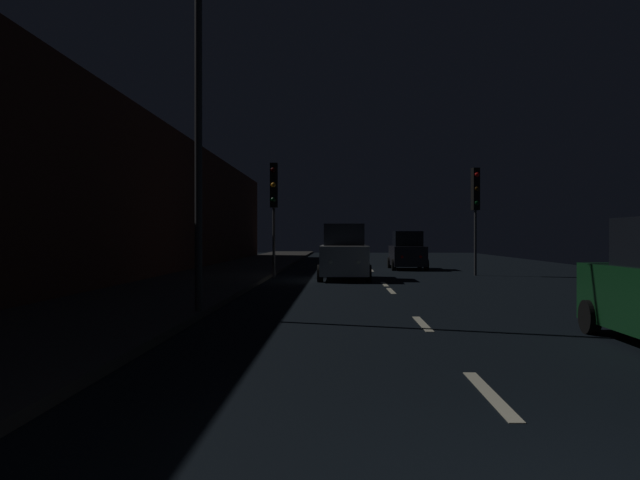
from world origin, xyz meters
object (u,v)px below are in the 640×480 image
object	(u,v)px
car_approaching_headlights	(344,254)
car_distant_taillights	(407,252)
traffic_light_far_left	(274,194)
streetlamp_overhead	(218,66)
traffic_light_far_right	(476,197)

from	to	relation	value
car_approaching_headlights	car_distant_taillights	xyz separation A→B (m)	(3.44, 8.19, -0.10)
traffic_light_far_left	streetlamp_overhead	size ratio (longest dim) A/B	0.59
car_distant_taillights	traffic_light_far_left	bearing A→B (deg)	137.52
traffic_light_far_right	car_approaching_headlights	distance (m)	7.02
car_approaching_headlights	streetlamp_overhead	bearing A→B (deg)	-12.50
car_distant_taillights	traffic_light_far_right	bearing A→B (deg)	-155.13
streetlamp_overhead	car_approaching_headlights	size ratio (longest dim) A/B	1.84
traffic_light_far_left	car_distant_taillights	xyz separation A→B (m)	(6.43, 7.02, -2.63)
car_approaching_headlights	car_distant_taillights	bearing A→B (deg)	157.22
traffic_light_far_right	streetlamp_overhead	xyz separation A→B (m)	(-8.70, -15.34, 1.86)
streetlamp_overhead	traffic_light_far_left	bearing A→B (deg)	90.91
streetlamp_overhead	car_approaching_headlights	distance (m)	13.53
traffic_light_far_left	car_distant_taillights	bearing A→B (deg)	138.45
traffic_light_far_right	streetlamp_overhead	bearing A→B (deg)	-40.11
traffic_light_far_left	car_distant_taillights	size ratio (longest dim) A/B	1.21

